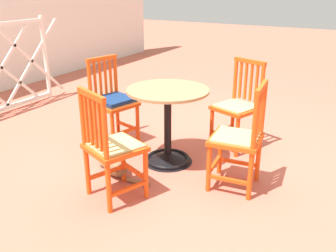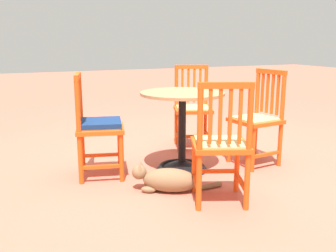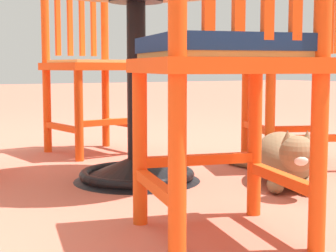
% 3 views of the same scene
% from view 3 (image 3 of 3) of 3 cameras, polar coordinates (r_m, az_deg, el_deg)
% --- Properties ---
extents(ground_plane, '(24.00, 24.00, 0.00)m').
position_cam_3_polar(ground_plane, '(2.23, -6.65, -5.05)').
color(ground_plane, '#BC604C').
extents(cafe_table, '(0.76, 0.76, 0.73)m').
position_cam_3_polar(cafe_table, '(2.07, -3.26, 2.09)').
color(cafe_table, black).
rests_on(cafe_table, ground_plane).
extents(orange_chair_at_corner, '(0.44, 0.44, 0.91)m').
position_cam_3_polar(orange_chair_at_corner, '(2.79, -8.06, 6.14)').
color(orange_chair_at_corner, '#E04C14').
rests_on(orange_chair_at_corner, ground_plane).
extents(orange_chair_facing_out, '(0.49, 0.49, 0.91)m').
position_cam_3_polar(orange_chair_facing_out, '(1.35, 6.01, 6.84)').
color(orange_chair_facing_out, '#E04C14').
rests_on(orange_chair_facing_out, ground_plane).
extents(orange_chair_by_planter, '(0.52, 0.52, 0.91)m').
position_cam_3_polar(orange_chair_by_planter, '(2.47, 13.67, 6.04)').
color(orange_chair_by_planter, '#E04C14').
rests_on(orange_chair_by_planter, ground_plane).
extents(tabby_cat, '(0.40, 0.71, 0.23)m').
position_cam_3_polar(tabby_cat, '(2.05, 11.92, -3.42)').
color(tabby_cat, brown).
rests_on(tabby_cat, ground_plane).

